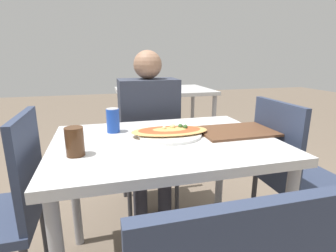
% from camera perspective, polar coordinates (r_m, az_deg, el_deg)
% --- Properties ---
extents(dining_table, '(1.04, 0.77, 0.74)m').
position_cam_1_polar(dining_table, '(1.27, -0.63, -6.60)').
color(dining_table, silver).
rests_on(dining_table, ground_plane).
extents(chair_far_seated, '(0.40, 0.40, 0.90)m').
position_cam_1_polar(chair_far_seated, '(1.99, -4.68, -2.91)').
color(chair_far_seated, '#2D3851').
rests_on(chair_far_seated, ground_plane).
extents(chair_side_left, '(0.40, 0.40, 0.90)m').
position_cam_1_polar(chair_side_left, '(1.34, -32.14, -14.50)').
color(chair_side_left, '#2D3851').
rests_on(chair_side_left, ground_plane).
extents(chair_side_right, '(0.40, 0.40, 0.90)m').
position_cam_1_polar(chair_side_right, '(1.62, 25.14, -8.66)').
color(chair_side_right, '#2D3851').
rests_on(chair_side_right, ground_plane).
extents(person_seated, '(0.40, 0.26, 1.16)m').
position_cam_1_polar(person_seated, '(1.83, -4.14, 1.22)').
color(person_seated, '#2D2D38').
rests_on(person_seated, ground_plane).
extents(pizza_main, '(0.40, 0.32, 0.05)m').
position_cam_1_polar(pizza_main, '(1.30, 0.40, -1.34)').
color(pizza_main, white).
rests_on(pizza_main, dining_table).
extents(soda_can, '(0.07, 0.07, 0.12)m').
position_cam_1_polar(soda_can, '(1.38, -11.88, 1.20)').
color(soda_can, '#1E47B2').
rests_on(soda_can, dining_table).
extents(drink_glass, '(0.07, 0.07, 0.12)m').
position_cam_1_polar(drink_glass, '(1.09, -19.65, -3.21)').
color(drink_glass, '#4C2D19').
rests_on(drink_glass, dining_table).
extents(serving_tray, '(0.38, 0.26, 0.01)m').
position_cam_1_polar(serving_tray, '(1.40, 14.61, -1.08)').
color(serving_tray, brown).
rests_on(serving_tray, dining_table).
extents(background_table, '(1.10, 0.80, 0.86)m').
position_cam_1_polar(background_table, '(3.14, -1.61, 6.99)').
color(background_table, silver).
rests_on(background_table, ground_plane).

